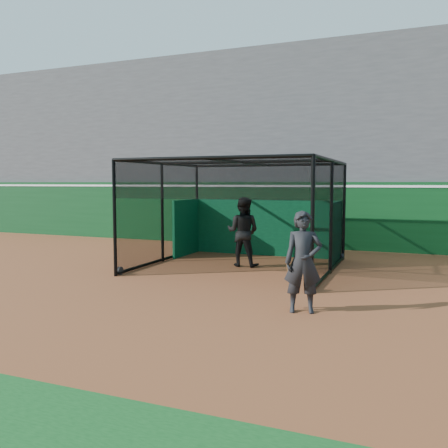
% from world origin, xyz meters
% --- Properties ---
extents(ground, '(120.00, 120.00, 0.00)m').
position_xyz_m(ground, '(0.00, 0.00, 0.00)').
color(ground, brown).
rests_on(ground, ground).
extents(outfield_wall, '(50.00, 0.50, 2.50)m').
position_xyz_m(outfield_wall, '(0.00, 8.50, 1.29)').
color(outfield_wall, '#0A3C17').
rests_on(outfield_wall, ground).
extents(grandstand, '(50.00, 7.85, 8.95)m').
position_xyz_m(grandstand, '(0.00, 12.27, 4.48)').
color(grandstand, '#4C4C4F').
rests_on(grandstand, ground).
extents(batting_cage, '(5.31, 5.17, 3.07)m').
position_xyz_m(batting_cage, '(0.56, 3.57, 1.53)').
color(batting_cage, black).
rests_on(batting_cage, ground).
extents(batter, '(1.01, 0.79, 2.05)m').
position_xyz_m(batter, '(0.57, 3.72, 1.03)').
color(batter, black).
rests_on(batter, ground).
extents(on_deck_player, '(0.81, 0.64, 1.95)m').
position_xyz_m(on_deck_player, '(3.33, -0.60, 0.97)').
color(on_deck_player, black).
rests_on(on_deck_player, ground).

